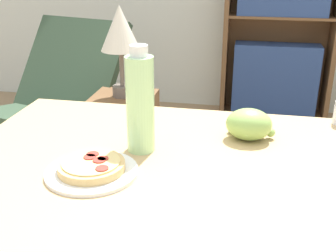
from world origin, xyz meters
name	(u,v)px	position (x,y,z in m)	size (l,w,h in m)	color
dining_table	(203,199)	(0.07, 0.00, 0.66)	(1.35, 0.85, 0.76)	tan
pizza_on_plate	(92,168)	(-0.21, -0.09, 0.77)	(0.23, 0.23, 0.04)	white
grape_bunch	(249,125)	(0.17, 0.20, 0.80)	(0.15, 0.10, 0.09)	#93BC5B
drink_bottle	(140,103)	(-0.12, 0.07, 0.90)	(0.08, 0.08, 0.29)	#B7EAA3
lounge_chair_near	(58,122)	(-0.98, 1.30, 0.29)	(0.84, 0.92, 0.88)	black
bookshelf	(280,26)	(0.37, 2.45, 0.74)	(0.85, 0.29, 1.62)	brown
side_table	(125,140)	(-0.51, 1.16, 0.27)	(0.34, 0.34, 0.53)	brown
table_lamp	(120,33)	(-0.51, 1.16, 0.88)	(0.21, 0.21, 0.49)	#665B51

